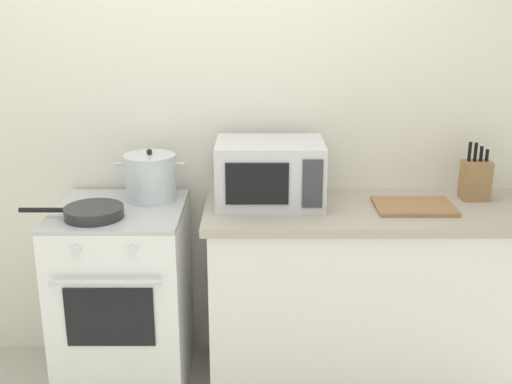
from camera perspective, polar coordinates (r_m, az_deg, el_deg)
back_wall at (r=3.23m, az=-0.05°, el=6.21°), size 4.40×0.10×2.50m
lower_cabinet_right at (r=3.23m, az=10.84°, el=-9.41°), size 1.64×0.56×0.88m
countertop_right at (r=3.05m, az=11.33°, el=-1.67°), size 1.70×0.60×0.04m
stove at (r=3.21m, az=-11.88°, el=-9.26°), size 0.60×0.64×0.92m
stock_pot at (r=3.10m, az=-9.59°, el=1.30°), size 0.33×0.25×0.25m
frying_pan at (r=2.93m, az=-14.59°, el=-1.77°), size 0.46×0.26×0.05m
microwave at (r=2.99m, az=1.03°, el=1.73°), size 0.50×0.37×0.30m
cutting_board at (r=3.05m, az=13.71°, el=-1.24°), size 0.36×0.26×0.02m
knife_block at (r=3.24m, az=18.80°, el=1.09°), size 0.13×0.10×0.28m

